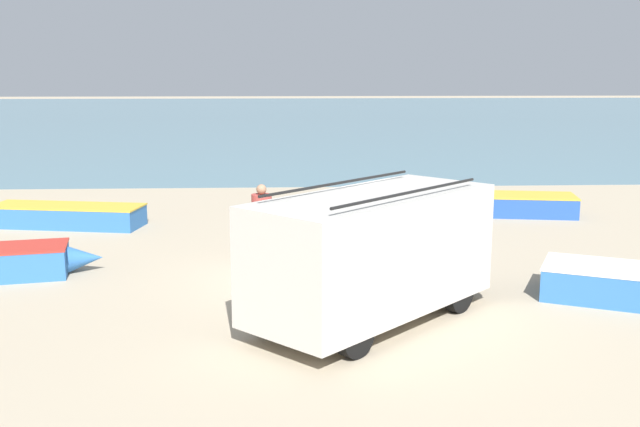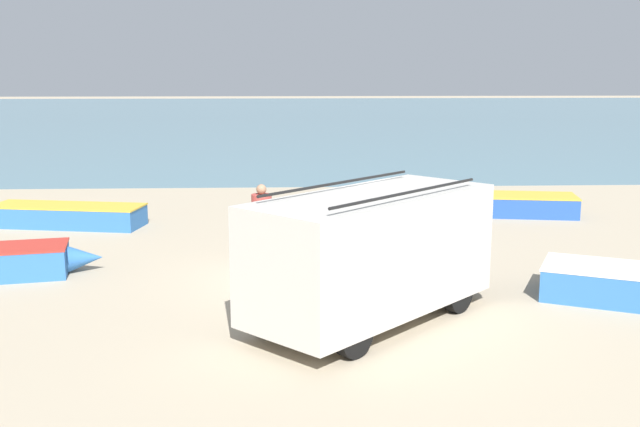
{
  "view_description": "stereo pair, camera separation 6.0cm",
  "coord_description": "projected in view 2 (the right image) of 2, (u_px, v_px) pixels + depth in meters",
  "views": [
    {
      "loc": [
        -0.65,
        -15.39,
        4.38
      ],
      "look_at": [
        0.18,
        1.82,
        1.0
      ],
      "focal_mm": 42.0,
      "sensor_mm": 36.0,
      "label": 1
    },
    {
      "loc": [
        -0.59,
        -15.39,
        4.38
      ],
      "look_at": [
        0.18,
        1.82,
        1.0
      ],
      "focal_mm": 42.0,
      "sensor_mm": 36.0,
      "label": 2
    }
  ],
  "objects": [
    {
      "name": "fishing_rowboat_4",
      "position": [
        501.0,
        204.0,
        22.57
      ],
      "size": [
        5.04,
        2.13,
        0.62
      ],
      "rotation": [
        0.0,
        0.0,
        2.97
      ],
      "color": "#234CA3",
      "rests_on": "ground_plane"
    },
    {
      "name": "sea_water",
      "position": [
        293.0,
        117.0,
        66.94
      ],
      "size": [
        120.0,
        80.0,
        0.01
      ],
      "primitive_type": "cube",
      "color": "slate",
      "rests_on": "ground_plane"
    },
    {
      "name": "parked_van",
      "position": [
        373.0,
        252.0,
        12.89
      ],
      "size": [
        4.74,
        4.74,
        2.4
      ],
      "rotation": [
        0.0,
        0.0,
        0.79
      ],
      "color": "beige",
      "rests_on": "ground_plane"
    },
    {
      "name": "fishing_rowboat_3",
      "position": [
        61.0,
        215.0,
        20.93
      ],
      "size": [
        5.22,
        2.05,
        0.6
      ],
      "rotation": [
        0.0,
        0.0,
        2.96
      ],
      "color": "#2D66AD",
      "rests_on": "ground_plane"
    },
    {
      "name": "fisherman_2",
      "position": [
        262.0,
        215.0,
        17.08
      ],
      "size": [
        0.47,
        0.47,
        1.77
      ],
      "rotation": [
        0.0,
        0.0,
        0.59
      ],
      "color": "#38383D",
      "rests_on": "ground_plane"
    },
    {
      "name": "fishing_rowboat_2",
      "position": [
        377.0,
        225.0,
        19.74
      ],
      "size": [
        4.15,
        2.96,
        0.57
      ],
      "rotation": [
        0.0,
        0.0,
        3.68
      ],
      "color": "#2D66AD",
      "rests_on": "ground_plane"
    },
    {
      "name": "ground_plane",
      "position": [
        316.0,
        276.0,
        15.96
      ],
      "size": [
        200.0,
        200.0,
        0.0
      ],
      "primitive_type": "plane",
      "color": "tan"
    }
  ]
}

